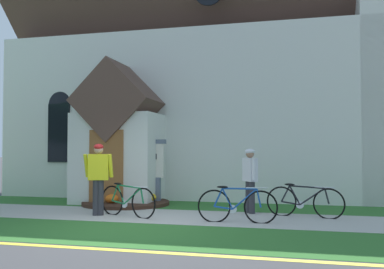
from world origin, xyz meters
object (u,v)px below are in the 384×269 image
Objects in this scene: bicycle_orange at (127,201)px; yard_deciduous_tree at (73,91)px; bicycle_silver at (304,201)px; cyclist_in_green_jersey at (98,173)px; cyclist_in_orange_jersey at (250,176)px; church_sign at (131,161)px; bicycle_black at (237,205)px.

yard_deciduous_tree reaches higher than bicycle_orange.
bicycle_silver is at bearing 12.40° from bicycle_orange.
bicycle_silver is 10.91m from yard_deciduous_tree.
cyclist_in_green_jersey reaches higher than cyclist_in_orange_jersey.
bicycle_silver is 4.82m from cyclist_in_green_jersey.
bicycle_silver is at bearing 10.70° from cyclist_in_green_jersey.
bicycle_silver is 4.07m from bicycle_orange.
cyclist_in_green_jersey is (0.15, -2.39, -0.24)m from church_sign.
cyclist_in_green_jersey reaches higher than bicycle_orange.
church_sign is at bearing 93.62° from cyclist_in_green_jersey.
church_sign is at bearing -43.51° from yard_deciduous_tree.
cyclist_in_green_jersey is 8.01m from yard_deciduous_tree.
cyclist_in_orange_jersey is at bearing 166.01° from bicycle_silver.
yard_deciduous_tree is (-4.16, 6.20, 2.91)m from cyclist_in_green_jersey.
church_sign is 1.21× the size of bicycle_silver.
yard_deciduous_tree reaches higher than bicycle_black.
bicycle_black is at bearing -37.23° from church_sign.
cyclist_in_green_jersey is at bearing -169.30° from bicycle_silver.
church_sign is 6.14m from yard_deciduous_tree.
cyclist_in_orange_jersey reaches higher than bicycle_silver.
yard_deciduous_tree is at bearing 146.66° from cyclist_in_orange_jersey.
bicycle_orange is (0.87, -2.38, -0.86)m from church_sign.
yard_deciduous_tree reaches higher than cyclist_in_green_jersey.
bicycle_black is at bearing -40.75° from yard_deciduous_tree.
church_sign is 2.41m from cyclist_in_green_jersey.
bicycle_black is 0.97× the size of bicycle_silver.
yard_deciduous_tree is at bearing 149.07° from bicycle_silver.
bicycle_silver is at bearing -30.93° from yard_deciduous_tree.
church_sign is 4.43m from bicycle_black.
church_sign is at bearing 110.17° from bicycle_orange.
bicycle_black is 0.31× the size of yard_deciduous_tree.
yard_deciduous_tree is (-7.47, 6.43, 3.53)m from bicycle_black.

